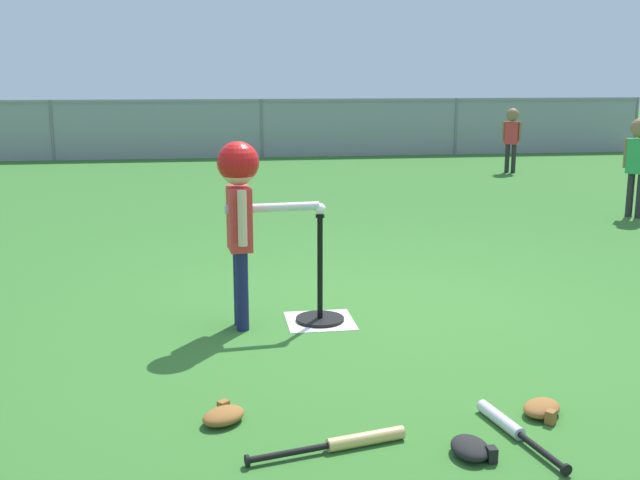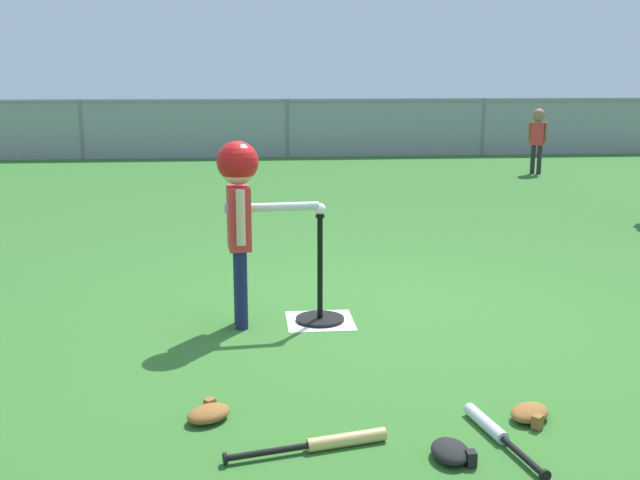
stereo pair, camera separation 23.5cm
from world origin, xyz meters
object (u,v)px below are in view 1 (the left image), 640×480
at_px(baseball_on_tee, 320,209).
at_px(spare_bat_wood, 350,442).
at_px(batting_tee, 320,304).
at_px(glove_near_bats, 542,408).
at_px(glove_tossed_aside, 471,448).
at_px(spare_bat_silver, 508,426).
at_px(fielder_near_left, 639,154).
at_px(glove_by_plate, 223,415).
at_px(fielder_deep_left, 512,131).
at_px(batter_child, 240,197).

relative_size(baseball_on_tee, spare_bat_wood, 0.10).
xyz_separation_m(batting_tee, glove_near_bats, (0.84, -1.56, -0.08)).
bearing_deg(baseball_on_tee, glove_tossed_aside, -78.87).
bearing_deg(spare_bat_silver, batting_tee, 109.91).
xyz_separation_m(spare_bat_silver, glove_near_bats, (0.23, 0.14, 0.01)).
xyz_separation_m(fielder_near_left, glove_by_plate, (-4.78, -4.61, -0.69)).
relative_size(batting_tee, fielder_deep_left, 0.67).
height_order(baseball_on_tee, spare_bat_silver, baseball_on_tee).
height_order(spare_bat_wood, glove_tossed_aside, glove_tossed_aside).
bearing_deg(baseball_on_tee, fielder_near_left, 37.85).
distance_m(baseball_on_tee, glove_by_plate, 1.72).
distance_m(baseball_on_tee, fielder_deep_left, 8.50).
distance_m(spare_bat_wood, glove_near_bats, 0.98).
relative_size(batter_child, glove_near_bats, 4.43).
height_order(batting_tee, glove_near_bats, batting_tee).
distance_m(spare_bat_silver, glove_by_plate, 1.31).
bearing_deg(glove_near_bats, spare_bat_silver, -148.16).
distance_m(batter_child, glove_by_plate, 1.60).
bearing_deg(fielder_near_left, spare_bat_silver, -125.54).
xyz_separation_m(glove_near_bats, glove_tossed_aside, (-0.47, -0.33, 0.00)).
height_order(fielder_near_left, glove_by_plate, fielder_near_left).
height_order(fielder_deep_left, spare_bat_silver, fielder_deep_left).
xyz_separation_m(baseball_on_tee, glove_near_bats, (0.84, -1.56, -0.72)).
xyz_separation_m(batter_child, glove_by_plate, (-0.16, -1.37, -0.82)).
bearing_deg(spare_bat_silver, fielder_deep_left, 67.72).
distance_m(spare_bat_wood, glove_tossed_aside, 0.52).
xyz_separation_m(fielder_near_left, spare_bat_wood, (-4.24, -4.94, -0.70)).
bearing_deg(glove_near_bats, glove_tossed_aside, -145.08).
height_order(fielder_deep_left, glove_tossed_aside, fielder_deep_left).
relative_size(batting_tee, fielder_near_left, 0.63).
distance_m(batting_tee, fielder_deep_left, 8.52).
xyz_separation_m(spare_bat_wood, glove_tossed_aside, (0.50, -0.14, 0.01)).
height_order(batter_child, fielder_near_left, batter_child).
bearing_deg(glove_near_bats, spare_bat_wood, -169.17).
relative_size(fielder_deep_left, fielder_near_left, 0.95).
distance_m(spare_bat_wood, glove_by_plate, 0.63).
relative_size(baseball_on_tee, batter_child, 0.06).
xyz_separation_m(spare_bat_silver, glove_tossed_aside, (-0.24, -0.19, 0.01)).
distance_m(spare_bat_silver, spare_bat_wood, 0.74).
bearing_deg(glove_near_bats, fielder_near_left, 55.47).
bearing_deg(spare_bat_wood, fielder_near_left, 49.37).
bearing_deg(baseball_on_tee, batting_tee, 180.00).
bearing_deg(batter_child, spare_bat_silver, -55.76).
bearing_deg(glove_near_bats, fielder_deep_left, 68.65).
bearing_deg(spare_bat_wood, glove_by_plate, 148.43).
bearing_deg(spare_bat_silver, spare_bat_wood, -176.52).
bearing_deg(batting_tee, baseball_on_tee, 0.00).
bearing_deg(batting_tee, glove_tossed_aside, -78.87).
xyz_separation_m(spare_bat_silver, spare_bat_wood, (-0.74, -0.05, 0.00)).
distance_m(spare_bat_silver, glove_near_bats, 0.26).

